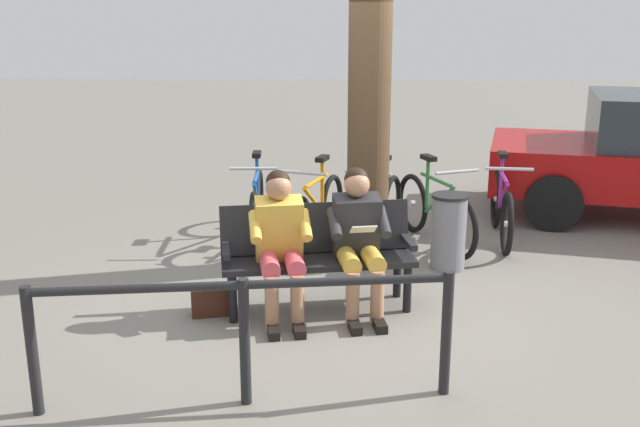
{
  "coord_description": "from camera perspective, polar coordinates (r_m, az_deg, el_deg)",
  "views": [
    {
      "loc": [
        -0.03,
        5.92,
        2.46
      ],
      "look_at": [
        0.21,
        -0.17,
        0.75
      ],
      "focal_mm": 41.51,
      "sensor_mm": 36.0,
      "label": 1
    }
  ],
  "objects": [
    {
      "name": "ground_plane",
      "position": [
        6.41,
        1.87,
        -6.9
      ],
      "size": [
        40.0,
        40.0,
        0.0
      ],
      "primitive_type": "plane",
      "color": "slate"
    },
    {
      "name": "bench",
      "position": [
        6.19,
        -0.22,
        -2.72
      ],
      "size": [
        1.66,
        0.77,
        0.87
      ],
      "rotation": [
        0.0,
        0.0,
        0.19
      ],
      "color": "black",
      "rests_on": "ground"
    },
    {
      "name": "person_reading",
      "position": [
        6.04,
        2.97,
        -1.64
      ],
      "size": [
        0.54,
        0.81,
        1.2
      ],
      "rotation": [
        0.0,
        0.0,
        0.19
      ],
      "color": "#262628",
      "rests_on": "ground"
    },
    {
      "name": "person_companion",
      "position": [
        5.95,
        -3.09,
        -1.91
      ],
      "size": [
        0.54,
        0.81,
        1.2
      ],
      "rotation": [
        0.0,
        0.0,
        0.19
      ],
      "color": "gold",
      "rests_on": "ground"
    },
    {
      "name": "handbag",
      "position": [
        6.19,
        -8.5,
        -6.71
      ],
      "size": [
        0.33,
        0.21,
        0.24
      ],
      "primitive_type": "cube",
      "rotation": [
        0.0,
        0.0,
        0.25
      ],
      "color": "#3F1E14",
      "rests_on": "ground"
    },
    {
      "name": "tree_trunk",
      "position": [
        7.11,
        3.86,
        10.7
      ],
      "size": [
        0.41,
        0.41,
        3.69
      ],
      "primitive_type": "cylinder",
      "color": "#4C3823",
      "rests_on": "ground"
    },
    {
      "name": "litter_bin",
      "position": [
        7.21,
        9.88,
        -1.39
      ],
      "size": [
        0.35,
        0.35,
        0.74
      ],
      "color": "slate",
      "rests_on": "ground"
    },
    {
      "name": "bicycle_blue",
      "position": [
        8.22,
        13.81,
        0.42
      ],
      "size": [
        0.48,
        1.68,
        0.94
      ],
      "rotation": [
        0.0,
        0.0,
        1.49
      ],
      "color": "black",
      "rests_on": "ground"
    },
    {
      "name": "bicycle_purple",
      "position": [
        7.92,
        8.84,
        0.12
      ],
      "size": [
        0.74,
        1.57,
        0.94
      ],
      "rotation": [
        0.0,
        0.0,
        1.97
      ],
      "color": "black",
      "rests_on": "ground"
    },
    {
      "name": "bicycle_silver",
      "position": [
        7.79,
        4.57,
        -0.01
      ],
      "size": [
        0.66,
        1.61,
        0.94
      ],
      "rotation": [
        0.0,
        0.0,
        1.25
      ],
      "color": "black",
      "rests_on": "ground"
    },
    {
      "name": "bicycle_black",
      "position": [
        7.79,
        -0.27,
        0.04
      ],
      "size": [
        0.63,
        1.62,
        0.94
      ],
      "rotation": [
        0.0,
        0.0,
        1.27
      ],
      "color": "black",
      "rests_on": "ground"
    },
    {
      "name": "bicycle_orange",
      "position": [
        8.03,
        -4.89,
        0.46
      ],
      "size": [
        0.48,
        1.68,
        0.94
      ],
      "rotation": [
        0.0,
        0.0,
        1.63
      ],
      "color": "black",
      "rests_on": "ground"
    },
    {
      "name": "railing_fence",
      "position": [
        4.68,
        -5.88,
        -8.17
      ],
      "size": [
        2.64,
        0.43,
        0.85
      ],
      "rotation": [
        0.0,
        0.0,
        0.14
      ],
      "color": "black",
      "rests_on": "ground"
    }
  ]
}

